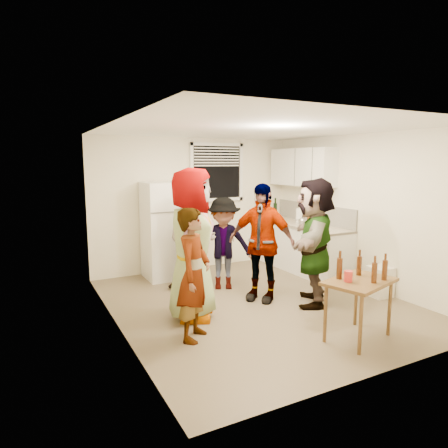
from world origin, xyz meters
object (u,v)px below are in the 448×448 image
wine_bottle (275,217)px  blue_cup (318,231)px  beer_bottle_table (339,279)px  guest_back_right (223,288)px  guest_orange (312,303)px  refrigerator (165,230)px  red_cup (348,282)px  trash_bin (380,280)px  guest_black (260,299)px  guest_grey (193,317)px  kettle (302,224)px  serving_table (357,338)px  guest_stripe (195,338)px  beer_bottle_counter (308,226)px  guest_back_left (192,289)px

wine_bottle → blue_cup: 1.75m
wine_bottle → beer_bottle_table: (-1.52, -3.51, -0.19)m
guest_back_right → guest_orange: 1.48m
refrigerator → red_cup: (0.99, -3.43, -0.14)m
refrigerator → trash_bin: (2.58, -2.50, -0.60)m
red_cup → guest_orange: (0.48, 1.17, -0.71)m
guest_back_right → guest_black: 0.78m
red_cup → guest_grey: (-1.29, 1.47, -0.71)m
kettle → serving_table: (-1.25, -2.62, -0.90)m
beer_bottle_table → guest_grey: 1.98m
trash_bin → serving_table: trash_bin is taller
beer_bottle_table → guest_grey: size_ratio=0.12×
blue_cup → serving_table: bearing=-118.1°
guest_back_right → guest_black: guest_back_right is taller
beer_bottle_table → guest_stripe: bearing=154.0°
guest_black → guest_orange: size_ratio=0.95×
blue_cup → guest_orange: blue_cup is taller
beer_bottle_counter → serving_table: 2.82m
kettle → guest_back_right: bearing=-148.7°
guest_stripe → guest_back_left: bearing=20.4°
refrigerator → guest_stripe: size_ratio=1.11×
wine_bottle → guest_back_left: 2.73m
blue_cup → trash_bin: (0.39, -0.99, -0.65)m
guest_black → guest_orange: 0.76m
guest_back_right → guest_stripe: bearing=-102.3°
refrigerator → guest_stripe: refrigerator is taller
red_cup → guest_orange: size_ratio=0.07×
guest_grey → guest_back_right: bearing=-15.2°
kettle → guest_stripe: bearing=-125.1°
kettle → beer_bottle_counter: (-0.05, -0.23, 0.00)m
refrigerator → beer_bottle_counter: (2.35, -1.05, 0.05)m
refrigerator → guest_black: size_ratio=0.97×
guest_orange → beer_bottle_counter: bearing=-176.2°
blue_cup → serving_table: 2.37m
blue_cup → guest_grey: (-2.49, -0.45, -0.90)m
blue_cup → refrigerator: bearing=145.5°
trash_bin → kettle: bearing=96.3°
wine_bottle → beer_bottle_counter: wine_bottle is taller
wine_bottle → guest_grey: wine_bottle is taller
beer_bottle_table → guest_black: size_ratio=0.14×
blue_cup → serving_table: blue_cup is taller
beer_bottle_counter → guest_grey: beer_bottle_counter is taller
blue_cup → red_cup: bearing=-122.0°
guest_back_left → guest_orange: bearing=-19.4°
refrigerator → beer_bottle_table: (0.98, -3.29, -0.14)m
guest_stripe → beer_bottle_counter: bearing=-20.1°
serving_table → guest_grey: (-1.45, 1.49, 0.00)m
beer_bottle_table → trash_bin: bearing=26.4°
trash_bin → guest_grey: trash_bin is taller
serving_table → guest_orange: bearing=75.0°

